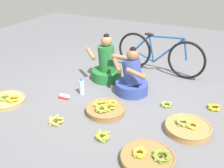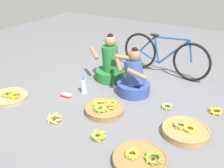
{
  "view_description": "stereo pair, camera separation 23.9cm",
  "coord_description": "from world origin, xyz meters",
  "px_view_note": "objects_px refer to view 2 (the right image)",
  "views": [
    {
      "loc": [
        1.53,
        -3.27,
        2.02
      ],
      "look_at": [
        0.0,
        -0.2,
        0.35
      ],
      "focal_mm": 43.16,
      "sensor_mm": 36.0,
      "label": 1
    },
    {
      "loc": [
        1.74,
        -3.15,
        2.02
      ],
      "look_at": [
        0.0,
        -0.2,
        0.35
      ],
      "focal_mm": 43.16,
      "sensor_mm": 36.0,
      "label": 2
    }
  ],
  "objects_px": {
    "loose_bananas_mid_right": "(98,136)",
    "banana_basket_back_left": "(185,131)",
    "banana_basket_front_right": "(140,160)",
    "bicycle_leaning": "(164,55)",
    "banana_basket_back_center": "(104,109)",
    "banana_basket_near_bicycle": "(10,97)",
    "loose_bananas_front_left": "(167,106)",
    "loose_bananas_mid_left": "(216,111)",
    "vendor_woman_behind": "(110,65)",
    "water_bottle": "(84,86)",
    "loose_bananas_near_vendor": "(54,119)",
    "packet_carton_stack": "(66,95)",
    "vendor_woman_front": "(134,80)"
  },
  "relations": [
    {
      "from": "bicycle_leaning",
      "to": "packet_carton_stack",
      "type": "bearing_deg",
      "value": -120.71
    },
    {
      "from": "banana_basket_front_right",
      "to": "banana_basket_back_left",
      "type": "distance_m",
      "value": 0.79
    },
    {
      "from": "vendor_woman_behind",
      "to": "loose_bananas_front_left",
      "type": "height_order",
      "value": "vendor_woman_behind"
    },
    {
      "from": "loose_bananas_near_vendor",
      "to": "loose_bananas_mid_right",
      "type": "bearing_deg",
      "value": -1.22
    },
    {
      "from": "banana_basket_front_right",
      "to": "bicycle_leaning",
      "type": "bearing_deg",
      "value": 105.38
    },
    {
      "from": "banana_basket_near_bicycle",
      "to": "banana_basket_back_center",
      "type": "bearing_deg",
      "value": 15.5
    },
    {
      "from": "bicycle_leaning",
      "to": "packet_carton_stack",
      "type": "relative_size",
      "value": 9.56
    },
    {
      "from": "banana_basket_back_center",
      "to": "loose_bananas_mid_left",
      "type": "relative_size",
      "value": 2.62
    },
    {
      "from": "vendor_woman_behind",
      "to": "banana_basket_front_right",
      "type": "xyz_separation_m",
      "value": [
        1.36,
        -1.66,
        -0.22
      ]
    },
    {
      "from": "vendor_woman_front",
      "to": "loose_bananas_mid_left",
      "type": "height_order",
      "value": "vendor_woman_front"
    },
    {
      "from": "vendor_woman_behind",
      "to": "banana_basket_back_left",
      "type": "height_order",
      "value": "vendor_woman_behind"
    },
    {
      "from": "loose_bananas_near_vendor",
      "to": "packet_carton_stack",
      "type": "distance_m",
      "value": 0.67
    },
    {
      "from": "vendor_woman_behind",
      "to": "loose_bananas_mid_left",
      "type": "relative_size",
      "value": 3.95
    },
    {
      "from": "loose_bananas_mid_right",
      "to": "loose_bananas_near_vendor",
      "type": "bearing_deg",
      "value": 178.78
    },
    {
      "from": "water_bottle",
      "to": "loose_bananas_front_left",
      "type": "bearing_deg",
      "value": 10.18
    },
    {
      "from": "banana_basket_front_right",
      "to": "banana_basket_near_bicycle",
      "type": "bearing_deg",
      "value": 173.5
    },
    {
      "from": "banana_basket_front_right",
      "to": "loose_bananas_front_left",
      "type": "distance_m",
      "value": 1.24
    },
    {
      "from": "banana_basket_near_bicycle",
      "to": "water_bottle",
      "type": "xyz_separation_m",
      "value": [
        0.87,
        0.73,
        0.08
      ]
    },
    {
      "from": "vendor_woman_behind",
      "to": "water_bottle",
      "type": "distance_m",
      "value": 0.69
    },
    {
      "from": "banana_basket_back_center",
      "to": "banana_basket_back_left",
      "type": "relative_size",
      "value": 0.96
    },
    {
      "from": "banana_basket_front_right",
      "to": "banana_basket_near_bicycle",
      "type": "xyz_separation_m",
      "value": [
        -2.33,
        0.27,
        -0.01
      ]
    },
    {
      "from": "vendor_woman_behind",
      "to": "loose_bananas_mid_left",
      "type": "bearing_deg",
      "value": -6.36
    },
    {
      "from": "packet_carton_stack",
      "to": "banana_basket_near_bicycle",
      "type": "bearing_deg",
      "value": -145.3
    },
    {
      "from": "banana_basket_near_bicycle",
      "to": "loose_bananas_near_vendor",
      "type": "relative_size",
      "value": 2.46
    },
    {
      "from": "vendor_woman_front",
      "to": "loose_bananas_front_left",
      "type": "relative_size",
      "value": 4.11
    },
    {
      "from": "banana_basket_front_right",
      "to": "loose_bananas_front_left",
      "type": "height_order",
      "value": "banana_basket_front_right"
    },
    {
      "from": "loose_bananas_mid_right",
      "to": "water_bottle",
      "type": "relative_size",
      "value": 0.77
    },
    {
      "from": "loose_bananas_mid_right",
      "to": "loose_bananas_mid_left",
      "type": "relative_size",
      "value": 0.96
    },
    {
      "from": "bicycle_leaning",
      "to": "banana_basket_near_bicycle",
      "type": "bearing_deg",
      "value": -128.28
    },
    {
      "from": "vendor_woman_behind",
      "to": "loose_bananas_mid_right",
      "type": "height_order",
      "value": "vendor_woman_behind"
    },
    {
      "from": "vendor_woman_behind",
      "to": "banana_basket_front_right",
      "type": "relative_size",
      "value": 1.42
    },
    {
      "from": "loose_bananas_mid_right",
      "to": "water_bottle",
      "type": "distance_m",
      "value": 1.2
    },
    {
      "from": "loose_bananas_mid_right",
      "to": "water_bottle",
      "type": "xyz_separation_m",
      "value": [
        -0.83,
        0.86,
        0.09
      ]
    },
    {
      "from": "banana_basket_near_bicycle",
      "to": "loose_bananas_mid_left",
      "type": "relative_size",
      "value": 2.65
    },
    {
      "from": "loose_bananas_mid_right",
      "to": "banana_basket_back_left",
      "type": "bearing_deg",
      "value": 34.19
    },
    {
      "from": "water_bottle",
      "to": "packet_carton_stack",
      "type": "distance_m",
      "value": 0.31
    },
    {
      "from": "banana_basket_back_center",
      "to": "banana_basket_back_left",
      "type": "distance_m",
      "value": 1.13
    },
    {
      "from": "banana_basket_back_left",
      "to": "loose_bananas_mid_left",
      "type": "height_order",
      "value": "banana_basket_back_left"
    },
    {
      "from": "bicycle_leaning",
      "to": "banana_basket_back_center",
      "type": "bearing_deg",
      "value": -96.97
    },
    {
      "from": "vendor_woman_front",
      "to": "loose_bananas_front_left",
      "type": "bearing_deg",
      "value": -14.16
    },
    {
      "from": "banana_basket_front_right",
      "to": "banana_basket_near_bicycle",
      "type": "height_order",
      "value": "banana_basket_front_right"
    },
    {
      "from": "vendor_woman_behind",
      "to": "water_bottle",
      "type": "xyz_separation_m",
      "value": [
        -0.1,
        -0.66,
        -0.15
      ]
    },
    {
      "from": "banana_basket_back_center",
      "to": "loose_bananas_near_vendor",
      "type": "relative_size",
      "value": 2.43
    },
    {
      "from": "vendor_woman_behind",
      "to": "loose_bananas_near_vendor",
      "type": "relative_size",
      "value": 3.67
    },
    {
      "from": "loose_bananas_front_left",
      "to": "vendor_woman_front",
      "type": "bearing_deg",
      "value": 165.84
    },
    {
      "from": "loose_bananas_near_vendor",
      "to": "banana_basket_back_center",
      "type": "bearing_deg",
      "value": 48.0
    },
    {
      "from": "bicycle_leaning",
      "to": "banana_basket_back_center",
      "type": "relative_size",
      "value": 3.08
    },
    {
      "from": "banana_basket_back_left",
      "to": "loose_bananas_front_left",
      "type": "xyz_separation_m",
      "value": [
        -0.41,
        0.49,
        -0.03
      ]
    },
    {
      "from": "loose_bananas_near_vendor",
      "to": "packet_carton_stack",
      "type": "bearing_deg",
      "value": 116.39
    },
    {
      "from": "banana_basket_back_center",
      "to": "loose_bananas_mid_right",
      "type": "distance_m",
      "value": 0.58
    }
  ]
}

